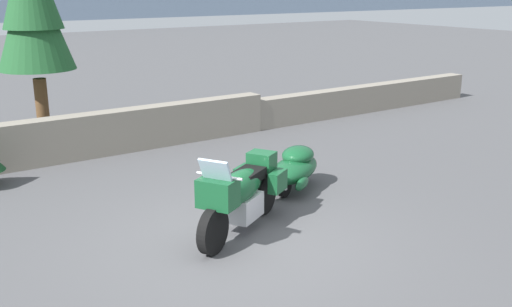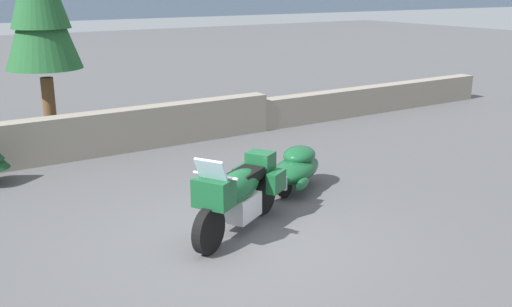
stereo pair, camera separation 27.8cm
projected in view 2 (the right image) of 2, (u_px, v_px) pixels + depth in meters
ground_plane at (236, 240)px, 8.48m from camera, size 80.00×80.00×0.00m
stone_guard_wall at (80, 138)px, 12.41m from camera, size 24.00×0.53×0.94m
touring_motorcycle at (238, 192)px, 8.60m from camera, size 2.08×1.41×1.33m
car_shaped_trailer at (295, 168)px, 10.44m from camera, size 2.09×1.40×0.76m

